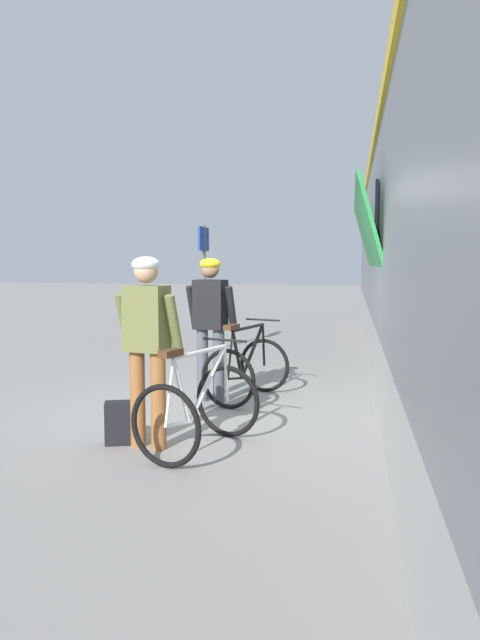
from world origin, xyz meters
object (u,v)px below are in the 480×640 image
object	(u,v)px
cyclist_near_in_olive	(147,334)
cyclist_far_in_dark	(210,316)
platform_sign_post	(204,267)
bicycle_near_white	(198,408)
backpack_on_platform	(120,423)
bicycle_far_black	(247,368)

from	to	relation	value
cyclist_near_in_olive	cyclist_far_in_dark	bearing A→B (deg)	85.88
cyclist_far_in_dark	platform_sign_post	xyz separation A→B (m)	(-1.06, 3.88, 0.57)
cyclist_near_in_olive	bicycle_near_white	world-z (taller)	cyclist_near_in_olive
backpack_on_platform	platform_sign_post	size ratio (longest dim) A/B	0.17
cyclist_far_in_dark	bicycle_far_black	bearing A→B (deg)	18.82
bicycle_far_black	backpack_on_platform	size ratio (longest dim) A/B	3.06
bicycle_near_white	backpack_on_platform	xyz separation A→B (m)	(-0.78, 0.08, -0.20)
cyclist_near_in_olive	cyclist_far_in_dark	world-z (taller)	same
bicycle_far_black	backpack_on_platform	bearing A→B (deg)	-113.63
cyclist_far_in_dark	bicycle_near_white	distance (m)	2.06
cyclist_far_in_dark	platform_sign_post	distance (m)	4.06
platform_sign_post	backpack_on_platform	bearing A→B (deg)	-83.83
cyclist_near_in_olive	backpack_on_platform	bearing A→B (deg)	168.12
bicycle_near_white	backpack_on_platform	bearing A→B (deg)	173.84
cyclist_near_in_olive	bicycle_far_black	xyz separation A→B (m)	(0.56, 2.05, -0.65)
cyclist_near_in_olive	bicycle_far_black	bearing A→B (deg)	74.58
cyclist_far_in_dark	backpack_on_platform	xyz separation A→B (m)	(-0.44, -1.84, -0.85)
bicycle_far_black	platform_sign_post	xyz separation A→B (m)	(-1.49, 3.73, 1.22)
bicycle_near_white	platform_sign_post	bearing A→B (deg)	103.60
bicycle_far_black	cyclist_far_in_dark	bearing A→B (deg)	-161.18
cyclist_near_in_olive	backpack_on_platform	distance (m)	0.91
bicycle_near_white	backpack_on_platform	distance (m)	0.81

